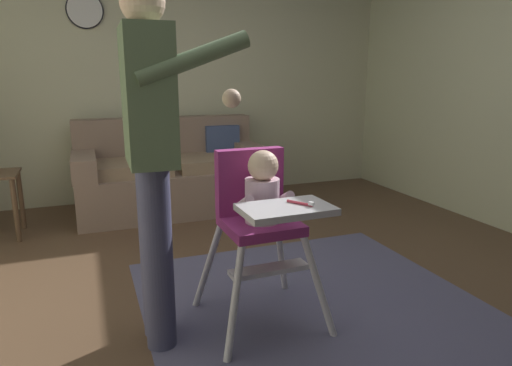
{
  "coord_description": "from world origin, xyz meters",
  "views": [
    {
      "loc": [
        -1.0,
        -2.24,
        1.26
      ],
      "look_at": [
        -0.24,
        -0.22,
        0.75
      ],
      "focal_mm": 31.82,
      "sensor_mm": 36.0,
      "label": 1
    }
  ],
  "objects_px": {
    "couch": "(172,175)",
    "high_chair": "(261,206)",
    "wall_clock": "(85,10)",
    "adult_standing": "(152,150)"
  },
  "relations": [
    {
      "from": "couch",
      "to": "high_chair",
      "type": "distance_m",
      "value": 2.25
    },
    {
      "from": "couch",
      "to": "adult_standing",
      "type": "bearing_deg",
      "value": -11.96
    },
    {
      "from": "couch",
      "to": "wall_clock",
      "type": "xyz_separation_m",
      "value": [
        -0.65,
        0.48,
        1.52
      ]
    },
    {
      "from": "couch",
      "to": "wall_clock",
      "type": "bearing_deg",
      "value": -126.13
    },
    {
      "from": "high_chair",
      "to": "wall_clock",
      "type": "height_order",
      "value": "wall_clock"
    },
    {
      "from": "couch",
      "to": "wall_clock",
      "type": "distance_m",
      "value": 1.72
    },
    {
      "from": "adult_standing",
      "to": "high_chair",
      "type": "bearing_deg",
      "value": -0.07
    },
    {
      "from": "high_chair",
      "to": "wall_clock",
      "type": "bearing_deg",
      "value": -166.82
    },
    {
      "from": "high_chair",
      "to": "wall_clock",
      "type": "distance_m",
      "value": 3.05
    },
    {
      "from": "high_chair",
      "to": "adult_standing",
      "type": "relative_size",
      "value": 0.56
    }
  ]
}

